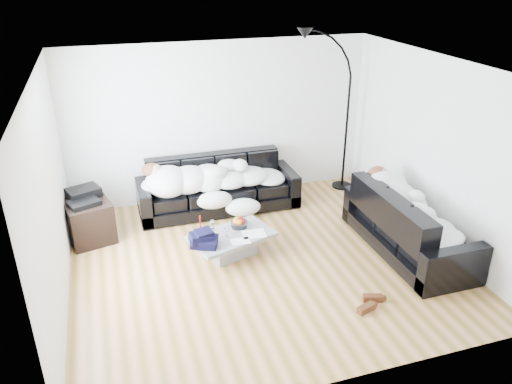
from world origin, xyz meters
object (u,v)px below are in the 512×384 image
object	(u,v)px
wine_glass_a	(213,226)
wine_glass_b	(212,230)
sleeper_back	(218,173)
coffee_table	(232,245)
wine_glass_c	(227,231)
av_cabinet	(87,218)
stereo	(83,195)
candle_left	(200,225)
floor_lamp	(347,121)
candle_right	(200,224)
sofa_back	(218,185)
fruit_bowl	(239,222)
shoes	(369,303)
sleeper_right	(411,208)
sofa_right	(409,222)

from	to	relation	value
wine_glass_a	wine_glass_b	xyz separation A→B (m)	(-0.03, -0.10, -0.01)
sleeper_back	coffee_table	distance (m)	1.50
wine_glass_b	wine_glass_c	size ratio (longest dim) A/B	1.00
sleeper_back	wine_glass_c	xyz separation A→B (m)	(-0.24, -1.44, -0.23)
av_cabinet	stereo	bearing A→B (deg)	0.00
candle_left	floor_lamp	size ratio (longest dim) A/B	0.10
wine_glass_b	av_cabinet	size ratio (longest dim) A/B	0.19
candle_right	floor_lamp	size ratio (longest dim) A/B	0.10
sofa_back	fruit_bowl	xyz separation A→B (m)	(-0.01, -1.28, -0.02)
shoes	av_cabinet	bearing A→B (deg)	133.57
wine_glass_a	shoes	size ratio (longest dim) A/B	0.46
shoes	av_cabinet	size ratio (longest dim) A/B	0.46
wine_glass_a	av_cabinet	size ratio (longest dim) A/B	0.21
shoes	av_cabinet	world-z (taller)	av_cabinet
sleeper_back	candle_right	xyz separation A→B (m)	(-0.55, -1.20, -0.19)
fruit_bowl	stereo	bearing A→B (deg)	154.70
sleeper_right	stereo	distance (m)	4.59
fruit_bowl	shoes	distance (m)	2.10
wine_glass_b	floor_lamp	world-z (taller)	floor_lamp
shoes	sofa_back	bearing A→B (deg)	104.26
sofa_back	shoes	xyz separation A→B (m)	(1.09, -3.04, -0.37)
wine_glass_a	wine_glass_b	world-z (taller)	wine_glass_a
coffee_table	stereo	xyz separation A→B (m)	(-1.88, 1.14, 0.51)
sleeper_right	stereo	size ratio (longest dim) A/B	4.20
fruit_bowl	floor_lamp	bearing A→B (deg)	31.96
sleeper_right	wine_glass_a	xyz separation A→B (m)	(-2.61, 0.74, -0.23)
fruit_bowl	candle_right	world-z (taller)	candle_right
stereo	floor_lamp	xyz separation A→B (m)	(4.36, 0.49, 0.56)
shoes	floor_lamp	xyz separation A→B (m)	(1.23, 3.21, 1.18)
sleeper_back	stereo	bearing A→B (deg)	-172.38
candle_right	sleeper_right	bearing A→B (deg)	-16.18
sofa_right	wine_glass_b	distance (m)	2.72
av_cabinet	sofa_right	bearing A→B (deg)	-36.13
sofa_back	coffee_table	size ratio (longest dim) A/B	2.30
fruit_bowl	wine_glass_a	xyz separation A→B (m)	(-0.38, -0.03, 0.02)
stereo	sofa_right	bearing A→B (deg)	-43.32
sofa_back	floor_lamp	size ratio (longest dim) A/B	1.05
sofa_right	wine_glass_c	bearing A→B (deg)	77.14
sleeper_right	av_cabinet	world-z (taller)	sleeper_right
fruit_bowl	av_cabinet	distance (m)	2.25
floor_lamp	candle_left	bearing A→B (deg)	-156.72
wine_glass_a	stereo	size ratio (longest dim) A/B	0.42
coffee_table	wine_glass_a	xyz separation A→B (m)	(-0.23, 0.15, 0.25)
sofa_back	sleeper_back	xyz separation A→B (m)	(0.00, -0.05, 0.22)
sofa_back	coffee_table	xyz separation A→B (m)	(-0.16, -1.46, -0.26)
shoes	fruit_bowl	bearing A→B (deg)	116.54
shoes	stereo	bearing A→B (deg)	133.57
sofa_right	coffee_table	world-z (taller)	sofa_right
coffee_table	shoes	distance (m)	2.02
coffee_table	floor_lamp	xyz separation A→B (m)	(2.48, 1.63, 1.06)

